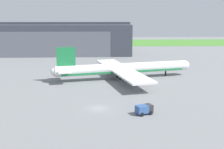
{
  "coord_description": "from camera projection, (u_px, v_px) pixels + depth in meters",
  "views": [
    {
      "loc": [
        0.29,
        -63.34,
        21.01
      ],
      "look_at": [
        3.91,
        15.88,
        4.72
      ],
      "focal_mm": 46.25,
      "sensor_mm": 36.0,
      "label": 1
    }
  ],
  "objects": [
    {
      "name": "fuel_bowser",
      "position": [
        144.0,
        109.0,
        62.26
      ],
      "size": [
        4.09,
        3.37,
        2.03
      ],
      "color": "#2D2D33",
      "rests_on": "ground_plane"
    },
    {
      "name": "airliner_far_right",
      "position": [
        123.0,
        69.0,
        97.04
      ],
      "size": [
        47.63,
        43.59,
        11.2
      ],
      "color": "white",
      "rests_on": "ground_plane"
    },
    {
      "name": "ground_plane",
      "position": [
        98.0,
        109.0,
        66.19
      ],
      "size": [
        440.0,
        440.0,
        0.0
      ],
      "primitive_type": "plane",
      "color": "slate"
    },
    {
      "name": "maintenance_hangar",
      "position": [
        45.0,
        39.0,
        158.59
      ],
      "size": [
        93.56,
        28.89,
        17.45
      ],
      "color": "#383D47",
      "rests_on": "ground_plane"
    },
    {
      "name": "grass_field_strip",
      "position": [
        98.0,
        43.0,
        225.26
      ],
      "size": [
        440.0,
        56.0,
        0.08
      ],
      "primitive_type": "cube",
      "color": "#488732",
      "rests_on": "ground_plane"
    }
  ]
}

